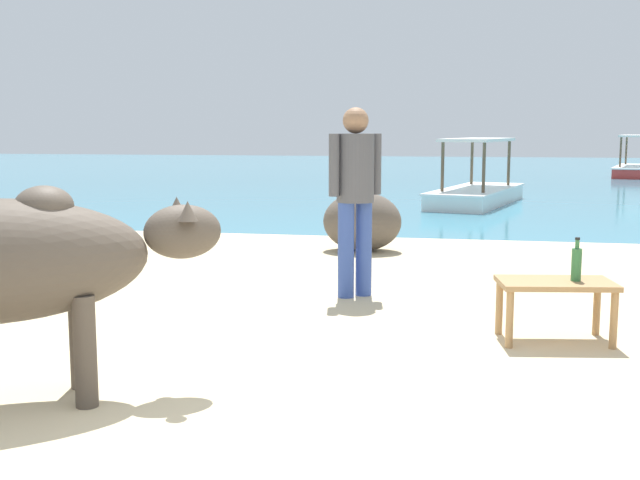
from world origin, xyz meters
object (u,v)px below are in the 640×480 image
at_px(person_standing, 355,187).
at_px(boat_red, 636,167).
at_px(cow, 0,263).
at_px(bottle, 576,263).
at_px(boat_white, 477,190).
at_px(low_bench_table, 555,291).

bearing_deg(person_standing, boat_red, -57.26).
distance_m(cow, bottle, 3.60).
distance_m(cow, person_standing, 3.37).
height_order(cow, person_standing, person_standing).
xyz_separation_m(boat_red, boat_white, (-4.92, -10.66, 0.00)).
distance_m(cow, boat_white, 12.44).
height_order(low_bench_table, bottle, bottle).
bearing_deg(low_bench_table, boat_red, 69.07).
height_order(cow, low_bench_table, cow).
bearing_deg(low_bench_table, cow, -156.52).
bearing_deg(boat_red, cow, -3.62).
bearing_deg(bottle, boat_white, 93.63).
height_order(bottle, boat_white, boat_white).
height_order(cow, bottle, cow).
bearing_deg(bottle, boat_red, 78.49).
bearing_deg(cow, bottle, -0.62).
bearing_deg(boat_red, bottle, 2.65).
distance_m(boat_red, boat_white, 11.74).
bearing_deg(boat_red, person_standing, -2.59).
xyz_separation_m(bottle, boat_red, (4.27, 20.96, -0.29)).
relative_size(cow, boat_red, 0.50).
xyz_separation_m(cow, bottle, (3.06, 1.89, -0.22)).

